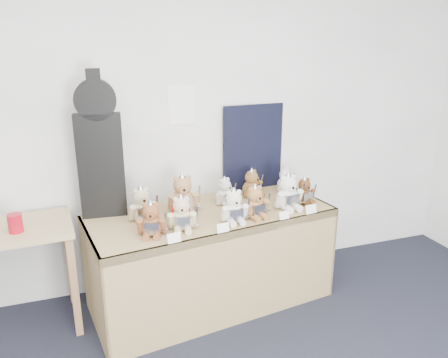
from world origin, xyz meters
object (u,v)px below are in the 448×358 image
object	(u,v)px
red_cup	(15,223)
teddy_front_left	(182,215)
teddy_front_right	(255,203)
side_table	(0,247)
teddy_back_left	(142,206)
teddy_front_far_right	(288,193)
teddy_back_right	(252,185)
display_table	(215,236)
guitar_case	(99,147)
teddy_back_centre_right	(225,192)
teddy_back_centre_left	(183,196)
teddy_back_end	(285,181)
teddy_front_centre	(234,207)
teddy_front_end	(304,192)
teddy_front_far_left	(151,221)

from	to	relation	value
red_cup	teddy_front_left	xyz separation A→B (m)	(1.06, -0.25, 0.02)
red_cup	teddy_front_right	world-z (taller)	teddy_front_right
side_table	teddy_back_left	distance (m)	0.98
side_table	teddy_front_right	distance (m)	1.78
teddy_front_far_right	teddy_back_right	size ratio (longest dim) A/B	1.18
teddy_front_left	teddy_front_right	size ratio (longest dim) A/B	1.01
display_table	guitar_case	xyz separation A→B (m)	(-0.77, 0.28, 0.68)
teddy_back_centre_right	teddy_back_right	size ratio (longest dim) A/B	0.93
teddy_back_centre_left	teddy_back_end	size ratio (longest dim) A/B	1.44
teddy_front_centre	teddy_back_end	world-z (taller)	teddy_front_centre
teddy_back_right	teddy_back_end	size ratio (longest dim) A/B	1.16
teddy_back_centre_left	teddy_back_end	world-z (taller)	teddy_back_centre_left
teddy_front_left	teddy_front_end	size ratio (longest dim) A/B	1.19
side_table	teddy_back_left	world-z (taller)	teddy_back_left
teddy_back_right	teddy_back_centre_left	bearing A→B (deg)	160.31
red_cup	teddy_back_right	bearing A→B (deg)	6.64
teddy_front_left	teddy_back_centre_right	distance (m)	0.57
guitar_case	teddy_back_right	size ratio (longest dim) A/B	4.08
teddy_front_centre	teddy_back_centre_left	xyz separation A→B (m)	(-0.30, 0.30, 0.02)
red_cup	teddy_back_end	size ratio (longest dim) A/B	0.56
teddy_front_left	teddy_front_far_right	xyz separation A→B (m)	(0.86, 0.12, 0.01)
guitar_case	teddy_front_left	size ratio (longest dim) A/B	3.87
teddy_front_left	teddy_back_centre_left	xyz separation A→B (m)	(0.09, 0.31, 0.02)
teddy_back_end	teddy_front_left	bearing A→B (deg)	-176.27
teddy_front_end	guitar_case	bearing A→B (deg)	162.44
side_table	teddy_front_left	distance (m)	1.25
guitar_case	red_cup	distance (m)	0.74
teddy_back_left	teddy_back_centre_right	xyz separation A→B (m)	(0.67, 0.12, -0.01)
teddy_front_far_left	teddy_back_centre_left	size ratio (longest dim) A/B	0.81
teddy_front_centre	teddy_back_centre_right	xyz separation A→B (m)	(0.06, 0.35, -0.01)
teddy_back_centre_right	display_table	bearing A→B (deg)	-154.86
teddy_front_end	teddy_back_centre_right	distance (m)	0.63
teddy_front_right	teddy_back_centre_left	xyz separation A→B (m)	(-0.47, 0.28, 0.02)
teddy_front_right	teddy_back_centre_right	world-z (taller)	teddy_front_right
teddy_back_right	side_table	bearing A→B (deg)	151.43
teddy_back_right	guitar_case	bearing A→B (deg)	148.55
teddy_back_centre_right	teddy_back_end	size ratio (longest dim) A/B	1.08
teddy_back_centre_left	teddy_back_centre_right	size ratio (longest dim) A/B	1.33
teddy_back_end	teddy_back_centre_right	bearing A→B (deg)	170.56
guitar_case	teddy_back_right	xyz separation A→B (m)	(1.18, 0.02, -0.41)
guitar_case	teddy_back_centre_right	distance (m)	1.01
teddy_front_centre	teddy_front_end	bearing A→B (deg)	16.54
teddy_front_far_left	teddy_front_far_right	xyz separation A→B (m)	(1.07, 0.15, 0.02)
teddy_front_centre	teddy_front_far_right	world-z (taller)	teddy_front_far_right
red_cup	teddy_front_end	bearing A→B (deg)	-1.63
display_table	red_cup	world-z (taller)	red_cup
teddy_front_far_left	teddy_front_left	bearing A→B (deg)	20.00
guitar_case	teddy_front_end	bearing A→B (deg)	-4.34
red_cup	display_table	bearing A→B (deg)	-3.82
teddy_front_far_left	teddy_back_end	xyz separation A→B (m)	(1.24, 0.52, -0.02)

